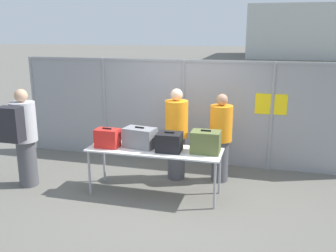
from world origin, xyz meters
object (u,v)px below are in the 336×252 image
object	(u,v)px
inspection_table	(154,152)
security_worker_near	(176,133)
utility_trailer	(249,128)
traveler_hooded	(22,135)
suitcase_grey	(140,138)
suitcase_olive	(206,142)
security_worker_far	(221,137)
suitcase_black	(169,142)
suitcase_red	(107,138)

from	to	relation	value
inspection_table	security_worker_near	xyz separation A→B (m)	(0.18, 0.79, 0.13)
inspection_table	utility_trailer	distance (m)	3.69
inspection_table	traveler_hooded	world-z (taller)	traveler_hooded
suitcase_grey	traveler_hooded	xyz separation A→B (m)	(-2.03, -0.32, -0.01)
utility_trailer	suitcase_olive	bearing A→B (deg)	-98.96
suitcase_olive	inspection_table	bearing A→B (deg)	-177.64
security_worker_far	suitcase_black	bearing A→B (deg)	52.53
traveler_hooded	security_worker_near	xyz separation A→B (m)	(2.48, 1.07, -0.08)
suitcase_red	traveler_hooded	xyz separation A→B (m)	(-1.51, -0.19, 0.00)
suitcase_red	suitcase_olive	distance (m)	1.64
traveler_hooded	utility_trailer	distance (m)	5.24
suitcase_grey	security_worker_far	bearing A→B (deg)	33.74
suitcase_red	utility_trailer	world-z (taller)	suitcase_red
inspection_table	security_worker_far	distance (m)	1.32
suitcase_grey	suitcase_black	bearing A→B (deg)	-7.55
security_worker_near	utility_trailer	world-z (taller)	security_worker_near
security_worker_far	utility_trailer	distance (m)	2.60
suitcase_red	suitcase_grey	distance (m)	0.54
suitcase_grey	suitcase_olive	size ratio (longest dim) A/B	1.22
suitcase_red	suitcase_grey	world-z (taller)	suitcase_grey
suitcase_red	suitcase_black	distance (m)	1.06
suitcase_olive	traveler_hooded	size ratio (longest dim) A/B	0.26
suitcase_grey	suitcase_black	size ratio (longest dim) A/B	1.38
suitcase_black	security_worker_far	size ratio (longest dim) A/B	0.25
suitcase_grey	security_worker_far	world-z (taller)	security_worker_far
inspection_table	traveler_hooded	xyz separation A→B (m)	(-2.30, -0.29, 0.22)
traveler_hooded	suitcase_grey	bearing A→B (deg)	21.11
security_worker_near	utility_trailer	size ratio (longest dim) A/B	0.48
suitcase_olive	utility_trailer	xyz separation A→B (m)	(0.53, 3.37, -0.58)
suitcase_red	security_worker_far	size ratio (longest dim) A/B	0.24
security_worker_near	security_worker_far	bearing A→B (deg)	179.86
suitcase_black	traveler_hooded	size ratio (longest dim) A/B	0.23
utility_trailer	suitcase_black	bearing A→B (deg)	-107.93
security_worker_near	suitcase_olive	bearing A→B (deg)	125.17
suitcase_red	security_worker_near	distance (m)	1.32
traveler_hooded	security_worker_far	distance (m)	3.48
suitcase_grey	security_worker_far	distance (m)	1.51
inspection_table	suitcase_red	xyz separation A→B (m)	(-0.79, -0.10, 0.21)
security_worker_near	security_worker_far	size ratio (longest dim) A/B	1.05
suitcase_black	security_worker_far	xyz separation A→B (m)	(0.72, 0.91, -0.11)
suitcase_black	utility_trailer	bearing A→B (deg)	72.07
suitcase_olive	suitcase_black	bearing A→B (deg)	-173.11
suitcase_grey	security_worker_near	bearing A→B (deg)	59.06
suitcase_black	security_worker_near	bearing A→B (deg)	95.74
suitcase_black	utility_trailer	xyz separation A→B (m)	(1.11, 3.44, -0.55)
suitcase_grey	security_worker_far	xyz separation A→B (m)	(1.25, 0.84, -0.13)
suitcase_olive	security_worker_far	distance (m)	0.86
suitcase_red	suitcase_olive	size ratio (longest dim) A/B	0.85
security_worker_far	utility_trailer	bearing A→B (deg)	-97.79
suitcase_grey	traveler_hooded	bearing A→B (deg)	-171.01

